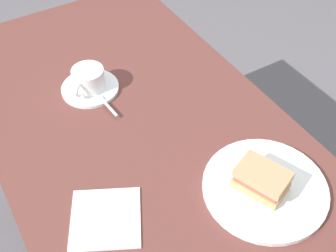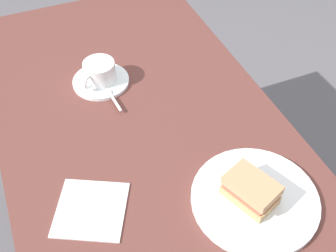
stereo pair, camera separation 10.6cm
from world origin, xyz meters
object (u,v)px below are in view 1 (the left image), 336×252
object	(u,v)px
coffee_cup	(88,78)
sandwich_front	(262,179)
coffee_saucer	(90,88)
sandwich_plate	(265,188)
spoon	(104,102)
napkin	(106,218)
dining_table	(132,146)

from	to	relation	value
coffee_cup	sandwich_front	bearing A→B (deg)	-159.92
coffee_saucer	coffee_cup	distance (m)	0.04
sandwich_plate	spoon	bearing A→B (deg)	23.68
coffee_saucer	spoon	distance (m)	0.08
spoon	napkin	world-z (taller)	spoon
dining_table	sandwich_plate	bearing A→B (deg)	-158.41
sandwich_plate	coffee_cup	xyz separation A→B (m)	(0.52, 0.20, 0.03)
coffee_saucer	napkin	xyz separation A→B (m)	(-0.40, 0.14, -0.00)
sandwich_front	napkin	size ratio (longest dim) A/B	0.88
dining_table	sandwich_front	bearing A→B (deg)	-159.93
dining_table	napkin	bearing A→B (deg)	143.78
sandwich_plate	spoon	xyz separation A→B (m)	(0.44, 0.19, 0.01)
coffee_saucer	dining_table	bearing A→B (deg)	-160.46
dining_table	coffee_saucer	distance (m)	0.20
coffee_cup	spoon	size ratio (longest dim) A/B	1.05
spoon	sandwich_plate	bearing A→B (deg)	-156.32
sandwich_plate	napkin	distance (m)	0.36
spoon	napkin	bearing A→B (deg)	155.17
sandwich_plate	sandwich_front	world-z (taller)	sandwich_front
coffee_saucer	napkin	size ratio (longest dim) A/B	1.07
dining_table	sandwich_plate	xyz separation A→B (m)	(-0.38, -0.15, 0.14)
sandwich_plate	coffee_cup	size ratio (longest dim) A/B	2.74
sandwich_plate	coffee_cup	world-z (taller)	coffee_cup
sandwich_plate	sandwich_front	bearing A→B (deg)	72.09
spoon	napkin	size ratio (longest dim) A/B	0.66
coffee_cup	napkin	distance (m)	0.43
dining_table	sandwich_front	distance (m)	0.44
sandwich_plate	spoon	world-z (taller)	spoon
coffee_saucer	coffee_cup	bearing A→B (deg)	128.13
sandwich_plate	coffee_saucer	size ratio (longest dim) A/B	1.76
dining_table	coffee_cup	xyz separation A→B (m)	(0.14, 0.05, 0.18)
napkin	sandwich_front	bearing A→B (deg)	-108.99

